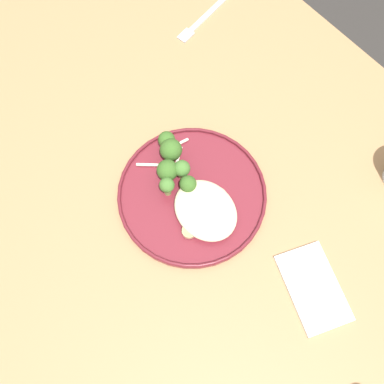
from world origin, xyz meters
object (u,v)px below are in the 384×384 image
at_px(seared_scallop_right_edge, 189,231).
at_px(broccoli_floret_split_head, 166,141).
at_px(broccoli_floret_small_sprig, 182,169).
at_px(broccoli_floret_right_tilted, 186,182).
at_px(seared_scallop_on_noodles, 227,228).
at_px(seared_scallop_left_edge, 218,196).
at_px(folded_napkin, 313,288).
at_px(broccoli_floret_left_leaning, 168,170).
at_px(broccoli_floret_tall_stalk, 171,150).
at_px(seared_scallop_tilted_round, 225,208).
at_px(dinner_plate, 192,194).
at_px(broccoli_floret_front_edge, 167,186).
at_px(dinner_fork, 204,18).

relative_size(seared_scallop_right_edge, broccoli_floret_split_head, 0.60).
xyz_separation_m(broccoli_floret_small_sprig, broccoli_floret_right_tilted, (-0.03, 0.01, -0.00)).
bearing_deg(broccoli_floret_small_sprig, seared_scallop_on_noodles, 177.84).
xyz_separation_m(seared_scallop_left_edge, folded_napkin, (-0.24, -0.02, -0.02)).
height_order(broccoli_floret_left_leaning, broccoli_floret_split_head, broccoli_floret_left_leaning).
distance_m(broccoli_floret_tall_stalk, broccoli_floret_small_sprig, 0.05).
height_order(seared_scallop_left_edge, broccoli_floret_split_head, broccoli_floret_split_head).
xyz_separation_m(seared_scallop_right_edge, broccoli_floret_right_tilted, (0.07, -0.05, 0.02)).
height_order(seared_scallop_on_noodles, broccoli_floret_left_leaning, broccoli_floret_left_leaning).
distance_m(broccoli_floret_split_head, folded_napkin, 0.39).
bearing_deg(broccoli_floret_split_head, seared_scallop_tilted_round, -179.62).
relative_size(broccoli_floret_tall_stalk, broccoli_floret_right_tilted, 1.13).
height_order(seared_scallop_on_noodles, broccoli_floret_small_sprig, broccoli_floret_small_sprig).
relative_size(seared_scallop_right_edge, broccoli_floret_right_tilted, 0.55).
bearing_deg(dinner_plate, broccoli_floret_right_tilted, 5.19).
height_order(dinner_plate, seared_scallop_on_noodles, seared_scallop_on_noodles).
xyz_separation_m(seared_scallop_right_edge, broccoli_floret_left_leaning, (0.11, -0.04, 0.02)).
xyz_separation_m(dinner_plate, broccoli_floret_front_edge, (0.03, 0.03, 0.04)).
relative_size(broccoli_floret_small_sprig, folded_napkin, 0.35).
bearing_deg(seared_scallop_on_noodles, seared_scallop_tilted_round, -34.07).
xyz_separation_m(broccoli_floret_split_head, dinner_fork, (0.22, -0.28, -0.03)).
bearing_deg(broccoli_floret_right_tilted, seared_scallop_on_noodles, -177.36).
height_order(seared_scallop_right_edge, folded_napkin, seared_scallop_right_edge).
relative_size(seared_scallop_tilted_round, seared_scallop_right_edge, 0.87).
bearing_deg(broccoli_floret_right_tilted, broccoli_floret_split_head, -15.10).
distance_m(dinner_plate, seared_scallop_left_edge, 0.05).
xyz_separation_m(seared_scallop_on_noodles, broccoli_floret_split_head, (0.21, -0.02, 0.01)).
bearing_deg(broccoli_floret_front_edge, broccoli_floret_left_leaning, -39.81).
bearing_deg(dinner_fork, dinner_plate, 137.26).
height_order(seared_scallop_tilted_round, broccoli_floret_left_leaning, broccoli_floret_left_leaning).
distance_m(seared_scallop_left_edge, broccoli_floret_left_leaning, 0.11).
relative_size(seared_scallop_tilted_round, broccoli_floret_small_sprig, 0.46).
height_order(seared_scallop_left_edge, dinner_fork, seared_scallop_left_edge).
bearing_deg(dinner_plate, broccoli_floret_left_leaning, 13.90).
bearing_deg(broccoli_floret_left_leaning, broccoli_floret_right_tilted, -163.08).
distance_m(seared_scallop_left_edge, folded_napkin, 0.24).
bearing_deg(dinner_fork, folded_napkin, 157.71).
bearing_deg(broccoli_floret_split_head, broccoli_floret_tall_stalk, 164.76).
height_order(seared_scallop_on_noodles, broccoli_floret_front_edge, broccoli_floret_front_edge).
xyz_separation_m(broccoli_floret_right_tilted, broccoli_floret_left_leaning, (0.04, 0.01, 0.00)).
bearing_deg(seared_scallop_on_noodles, dinner_fork, -35.12).
bearing_deg(broccoli_floret_small_sprig, broccoli_floret_left_leaning, 57.64).
bearing_deg(seared_scallop_on_noodles, dinner_plate, 2.24).
relative_size(broccoli_floret_split_head, folded_napkin, 0.30).
relative_size(dinner_plate, broccoli_floret_tall_stalk, 5.13).
bearing_deg(seared_scallop_right_edge, dinner_plate, -43.03).
xyz_separation_m(broccoli_floret_tall_stalk, dinner_fork, (0.24, -0.29, -0.04)).
bearing_deg(broccoli_floret_left_leaning, folded_napkin, -168.08).
height_order(seared_scallop_right_edge, dinner_fork, seared_scallop_right_edge).
distance_m(seared_scallop_on_noodles, broccoli_floret_left_leaning, 0.16).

